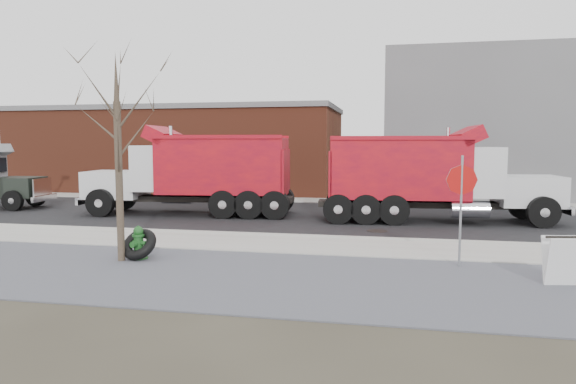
% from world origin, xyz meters
% --- Properties ---
extents(ground, '(120.00, 120.00, 0.00)m').
position_xyz_m(ground, '(0.00, 0.00, 0.00)').
color(ground, '#383328').
rests_on(ground, ground).
extents(gravel_verge, '(60.00, 5.00, 0.03)m').
position_xyz_m(gravel_verge, '(0.00, -3.50, 0.01)').
color(gravel_verge, slate).
rests_on(gravel_verge, ground).
extents(sidewalk, '(60.00, 2.50, 0.06)m').
position_xyz_m(sidewalk, '(0.00, 0.25, 0.03)').
color(sidewalk, '#9E9B93').
rests_on(sidewalk, ground).
extents(curb, '(60.00, 0.15, 0.11)m').
position_xyz_m(curb, '(0.00, 1.55, 0.06)').
color(curb, '#9E9B93').
rests_on(curb, ground).
extents(road, '(60.00, 9.40, 0.02)m').
position_xyz_m(road, '(0.00, 6.30, 0.01)').
color(road, black).
rests_on(road, ground).
extents(far_sidewalk, '(60.00, 2.00, 0.06)m').
position_xyz_m(far_sidewalk, '(0.00, 12.00, 0.03)').
color(far_sidewalk, '#9E9B93').
rests_on(far_sidewalk, ground).
extents(building_grey, '(12.00, 10.00, 8.00)m').
position_xyz_m(building_grey, '(9.00, 18.00, 4.00)').
color(building_grey, slate).
rests_on(building_grey, ground).
extents(building_brick, '(20.20, 8.20, 5.30)m').
position_xyz_m(building_brick, '(-10.00, 17.00, 2.65)').
color(building_brick, brown).
rests_on(building_brick, ground).
extents(bare_tree, '(3.20, 3.20, 5.20)m').
position_xyz_m(bare_tree, '(-3.20, -2.60, 3.30)').
color(bare_tree, '#382D23').
rests_on(bare_tree, ground).
extents(fire_hydrant, '(0.50, 0.49, 0.88)m').
position_xyz_m(fire_hydrant, '(-2.88, -2.30, 0.40)').
color(fire_hydrant, '#25612A').
rests_on(fire_hydrant, ground).
extents(truck_tire, '(1.06, 0.98, 0.84)m').
position_xyz_m(truck_tire, '(-2.85, -2.33, 0.41)').
color(truck_tire, black).
rests_on(truck_tire, ground).
extents(stop_sign, '(0.73, 0.13, 2.69)m').
position_xyz_m(stop_sign, '(5.08, -1.56, 1.84)').
color(stop_sign, gray).
rests_on(stop_sign, ground).
extents(sandwich_board, '(0.81, 0.58, 1.04)m').
position_xyz_m(sandwich_board, '(6.98, -2.83, 0.55)').
color(sandwich_board, white).
rests_on(sandwich_board, ground).
extents(dump_truck_red_a, '(8.95, 3.08, 3.58)m').
position_xyz_m(dump_truck_red_a, '(4.81, 5.81, 1.82)').
color(dump_truck_red_a, black).
rests_on(dump_truck_red_a, ground).
extents(dump_truck_red_b, '(8.75, 3.28, 3.65)m').
position_xyz_m(dump_truck_red_b, '(-4.49, 5.90, 1.86)').
color(dump_truck_red_b, black).
rests_on(dump_truck_red_b, ground).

